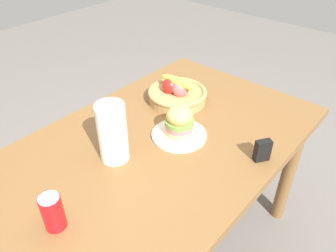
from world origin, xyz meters
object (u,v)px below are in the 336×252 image
object	(u,v)px
sandwich	(180,121)
paper_towel_roll	(113,133)
plate	(179,135)
fruit_basket	(177,93)
soda_can	(53,212)
napkin_holder	(262,150)

from	to	relation	value
sandwich	paper_towel_roll	size ratio (longest dim) A/B	0.55
plate	fruit_basket	world-z (taller)	fruit_basket
soda_can	napkin_holder	bearing A→B (deg)	-25.55
soda_can	napkin_holder	world-z (taller)	soda_can
sandwich	fruit_basket	world-z (taller)	sandwich
paper_towel_roll	plate	bearing A→B (deg)	-20.52
plate	soda_can	size ratio (longest dim) A/B	1.86
fruit_basket	paper_towel_roll	world-z (taller)	paper_towel_roll
sandwich	paper_towel_roll	xyz separation A→B (m)	(-0.27, 0.10, 0.04)
plate	napkin_holder	bearing A→B (deg)	-75.10
napkin_holder	soda_can	bearing A→B (deg)	-172.13
fruit_basket	napkin_holder	distance (m)	0.54
sandwich	plate	bearing A→B (deg)	0.00
plate	paper_towel_roll	bearing A→B (deg)	159.48
sandwich	soda_can	world-z (taller)	sandwich
soda_can	paper_towel_roll	size ratio (longest dim) A/B	0.53
soda_can	fruit_basket	bearing A→B (deg)	13.08
fruit_basket	paper_towel_roll	xyz separation A→B (m)	(-0.49, -0.09, 0.07)
fruit_basket	paper_towel_roll	size ratio (longest dim) A/B	1.21
plate	soda_can	bearing A→B (deg)	-179.79
plate	soda_can	world-z (taller)	soda_can
sandwich	napkin_holder	size ratio (longest dim) A/B	1.47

